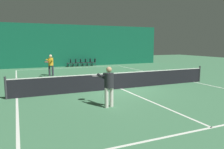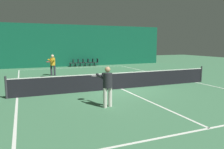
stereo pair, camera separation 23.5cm
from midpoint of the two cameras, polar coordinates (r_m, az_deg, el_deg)
name	(u,v)px [view 1 (the left image)]	position (r m, az deg, el deg)	size (l,w,h in m)	color
ground_plane	(121,89)	(12.57, 1.81, -3.74)	(60.00, 60.00, 0.00)	#3D704C
backdrop_curtain	(68,46)	(25.31, -11.69, 7.39)	(23.00, 0.12, 4.69)	#0F5138
court_line_baseline_far	(72,68)	(23.75, -10.65, 1.72)	(11.00, 0.10, 0.00)	silver
court_line_service_far	(88,74)	(18.47, -6.77, 0.01)	(8.25, 0.10, 0.00)	silver
court_line_service_near	(212,128)	(7.54, 23.77, -12.56)	(8.25, 0.10, 0.00)	silver
court_line_sideline_left	(17,98)	(11.40, -24.15, -5.68)	(0.10, 23.80, 0.00)	silver
court_line_sideline_right	(194,82)	(15.71, 20.24, -1.85)	(0.10, 23.80, 0.00)	silver
court_line_centre	(121,89)	(12.57, 1.81, -3.73)	(0.10, 12.80, 0.00)	silver
tennis_net	(121,80)	(12.48, 1.82, -1.44)	(12.00, 0.10, 1.07)	black
player_near	(108,84)	(8.83, -1.73, -2.40)	(0.72, 1.39, 1.66)	beige
player_far	(51,64)	(18.19, -16.09, 2.77)	(0.93, 1.38, 1.70)	#2D2D38
courtside_chair_0	(70,62)	(24.86, -11.30, 3.10)	(0.44, 0.44, 0.84)	#2D2D2D
courtside_chair_1	(75,62)	(24.99, -10.01, 3.16)	(0.44, 0.44, 0.84)	#2D2D2D
courtside_chair_2	(80,62)	(25.13, -8.73, 3.21)	(0.44, 0.44, 0.84)	#2D2D2D
courtside_chair_3	(84,62)	(25.28, -7.47, 3.27)	(0.44, 0.44, 0.84)	#2D2D2D
courtside_chair_4	(89,62)	(25.45, -6.22, 3.32)	(0.44, 0.44, 0.84)	#2D2D2D
courtside_chair_5	(94,62)	(25.63, -4.99, 3.37)	(0.44, 0.44, 0.84)	#2D2D2D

